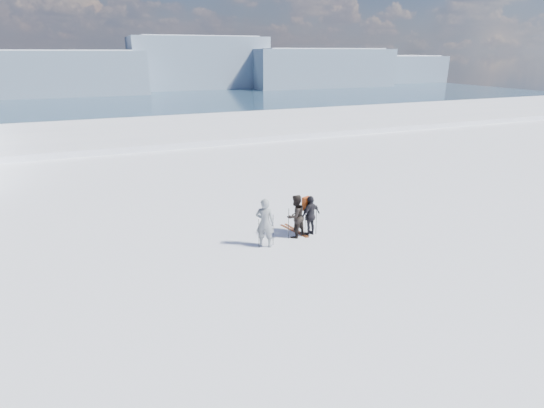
# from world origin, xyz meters

# --- Properties ---
(lake_basin) EXTENTS (820.00, 820.00, 71.62)m
(lake_basin) POSITION_xyz_m (0.00, 30.00, -6.50)
(lake_basin) COLOR white
(lake_basin) RESTS_ON ground
(far_mountain_range) EXTENTS (770.00, 110.00, 53.00)m
(far_mountain_range) POSITION_xyz_m (29.60, 454.78, -7.19)
(far_mountain_range) COLOR slate
(far_mountain_range) RESTS_ON ground
(skier_grey) EXTENTS (0.86, 0.78, 1.97)m
(skier_grey) POSITION_xyz_m (-1.97, 3.12, 0.99)
(skier_grey) COLOR gray
(skier_grey) RESTS_ON ground
(skier_dark) EXTENTS (1.06, 0.94, 1.81)m
(skier_dark) POSITION_xyz_m (-0.49, 3.49, 0.91)
(skier_dark) COLOR black
(skier_dark) RESTS_ON ground
(skier_pack) EXTENTS (1.08, 0.70, 1.71)m
(skier_pack) POSITION_xyz_m (0.17, 3.44, 0.85)
(skier_pack) COLOR black
(skier_pack) RESTS_ON ground
(backpack) EXTENTS (0.41, 0.31, 0.56)m
(backpack) POSITION_xyz_m (0.10, 3.68, 1.99)
(backpack) COLOR #CA4613
(backpack) RESTS_ON skier_pack
(ski_poles) EXTENTS (2.69, 0.38, 1.33)m
(ski_poles) POSITION_xyz_m (-0.76, 3.30, 0.64)
(ski_poles) COLOR black
(ski_poles) RESTS_ON ground
(skis_loose) EXTENTS (0.59, 1.69, 0.03)m
(skis_loose) POSITION_xyz_m (-0.24, 4.04, 0.01)
(skis_loose) COLOR black
(skis_loose) RESTS_ON ground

